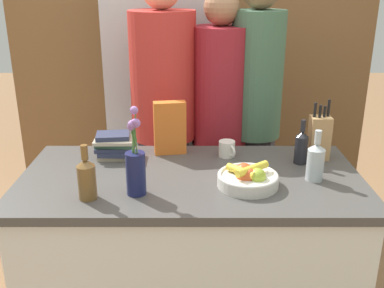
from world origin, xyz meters
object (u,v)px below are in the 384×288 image
fruit_bowl (249,178)px  person_in_blue (221,120)px  flower_vase (137,166)px  bottle_wine (317,161)px  cereal_box (171,128)px  person_at_sink (165,113)px  coffee_mug (228,149)px  refrigerator (167,96)px  knife_block (321,137)px  person_in_red_tee (256,109)px  bottle_vinegar (303,147)px  bottle_oil (88,178)px  book_stack (116,146)px

fruit_bowl → person_in_blue: person_in_blue is taller
flower_vase → bottle_wine: 0.80m
cereal_box → person_at_sink: size_ratio=0.15×
coffee_mug → bottle_wine: bearing=-37.2°
refrigerator → bottle_wine: size_ratio=8.28×
knife_block → coffee_mug: knife_block is taller
bottle_wine → person_at_sink: bearing=136.0°
person_in_red_tee → refrigerator: bearing=154.5°
bottle_vinegar → person_in_red_tee: 0.56m
coffee_mug → person_at_sink: 0.54m
person_in_red_tee → coffee_mug: bearing=-93.5°
coffee_mug → person_in_red_tee: person_in_red_tee is taller
refrigerator → coffee_mug: refrigerator is taller
person_in_blue → cereal_box: bearing=-119.4°
person_at_sink → person_in_red_tee: bearing=3.2°
fruit_bowl → person_in_red_tee: size_ratio=0.15×
flower_vase → bottle_vinegar: bearing=23.6°
cereal_box → bottle_oil: (-0.32, -0.52, -0.05)m
knife_block → flower_vase: size_ratio=0.80×
bottle_wine → knife_block: bearing=72.1°
refrigerator → person_at_sink: (0.02, -0.61, 0.05)m
knife_block → person_at_sink: size_ratio=0.17×
bottle_wine → person_in_blue: bearing=119.0°
bottle_wine → coffee_mug: bearing=142.8°
book_stack → person_in_blue: (0.55, 0.43, 0.00)m
person_in_red_tee → bottle_vinegar: bearing=-52.8°
coffee_mug → person_in_red_tee: 0.49m
cereal_box → book_stack: cereal_box is taller
flower_vase → bottle_vinegar: (0.77, 0.34, -0.04)m
bottle_oil → bottle_vinegar: size_ratio=1.05×
cereal_box → person_at_sink: (-0.05, 0.36, -0.03)m
refrigerator → person_at_sink: size_ratio=1.07×
knife_block → book_stack: 1.03m
person_at_sink → person_in_blue: 0.33m
coffee_mug → cereal_box: bearing=170.8°
fruit_bowl → flower_vase: 0.49m
knife_block → person_in_red_tee: person_in_red_tee is taller
fruit_bowl → person_at_sink: 0.87m
knife_block → bottle_wine: size_ratio=1.29×
knife_block → fruit_bowl: bearing=-140.3°
flower_vase → cereal_box: bearing=75.6°
refrigerator → person_in_red_tee: size_ratio=1.07×
knife_block → bottle_oil: size_ratio=1.29×
knife_block → person_at_sink: person_at_sink is taller
knife_block → person_in_blue: person_in_blue is taller
knife_block → book_stack: bearing=179.0°
coffee_mug → bottle_vinegar: bottle_vinegar is taller
flower_vase → coffee_mug: bearing=45.7°
person_in_blue → person_in_red_tee: size_ratio=0.95×
flower_vase → cereal_box: 0.49m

